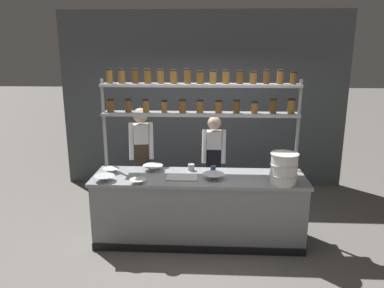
# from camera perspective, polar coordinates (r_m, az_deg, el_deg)

# --- Properties ---
(ground_plane) EXTENTS (40.00, 40.00, 0.00)m
(ground_plane) POSITION_cam_1_polar(r_m,az_deg,el_deg) (5.34, 1.01, -14.27)
(ground_plane) COLOR slate
(back_wall) EXTENTS (5.21, 0.12, 3.21)m
(back_wall) POSITION_cam_1_polar(r_m,az_deg,el_deg) (6.96, 1.68, 6.56)
(back_wall) COLOR #4C5156
(back_wall) RESTS_ON ground_plane
(prep_counter) EXTENTS (2.81, 0.76, 0.92)m
(prep_counter) POSITION_cam_1_polar(r_m,az_deg,el_deg) (5.13, 1.03, -9.79)
(prep_counter) COLOR gray
(prep_counter) RESTS_ON ground_plane
(spice_shelf_unit) EXTENTS (2.70, 0.28, 2.30)m
(spice_shelf_unit) POSITION_cam_1_polar(r_m,az_deg,el_deg) (5.06, 1.19, 6.60)
(spice_shelf_unit) COLOR #999BA0
(spice_shelf_unit) RESTS_ON ground_plane
(chef_left) EXTENTS (0.39, 0.32, 1.71)m
(chef_left) POSITION_cam_1_polar(r_m,az_deg,el_deg) (5.70, -7.66, -1.73)
(chef_left) COLOR black
(chef_left) RESTS_ON ground_plane
(chef_center) EXTENTS (0.36, 0.28, 1.58)m
(chef_center) POSITION_cam_1_polar(r_m,az_deg,el_deg) (5.72, 3.33, -2.51)
(chef_center) COLOR black
(chef_center) RESTS_ON ground_plane
(container_stack) EXTENTS (0.35, 0.35, 0.40)m
(container_stack) POSITION_cam_1_polar(r_m,az_deg,el_deg) (4.77, 13.82, -3.66)
(container_stack) COLOR white
(container_stack) RESTS_ON prep_counter
(cutting_board) EXTENTS (0.40, 0.26, 0.02)m
(cutting_board) POSITION_cam_1_polar(r_m,az_deg,el_deg) (4.88, -1.53, -5.13)
(cutting_board) COLOR silver
(cutting_board) RESTS_ON prep_counter
(prep_bowl_near_left) EXTENTS (0.28, 0.28, 0.08)m
(prep_bowl_near_left) POSITION_cam_1_polar(r_m,az_deg,el_deg) (4.85, 3.31, -4.97)
(prep_bowl_near_left) COLOR silver
(prep_bowl_near_left) RESTS_ON prep_counter
(prep_bowl_center_front) EXTENTS (0.28, 0.28, 0.08)m
(prep_bowl_center_front) POSITION_cam_1_polar(r_m,az_deg,el_deg) (5.20, -5.98, -3.66)
(prep_bowl_center_front) COLOR white
(prep_bowl_center_front) RESTS_ON prep_counter
(prep_bowl_center_back) EXTENTS (0.21, 0.21, 0.06)m
(prep_bowl_center_back) POSITION_cam_1_polar(r_m,az_deg,el_deg) (4.75, -8.26, -5.67)
(prep_bowl_center_back) COLOR silver
(prep_bowl_center_back) RESTS_ON prep_counter
(prep_bowl_near_right) EXTENTS (0.22, 0.22, 0.06)m
(prep_bowl_near_right) POSITION_cam_1_polar(r_m,az_deg,el_deg) (5.21, -12.20, -3.95)
(prep_bowl_near_right) COLOR silver
(prep_bowl_near_right) RESTS_ON prep_counter
(prep_bowl_far_left) EXTENTS (0.26, 0.26, 0.07)m
(prep_bowl_far_left) POSITION_cam_1_polar(r_m,az_deg,el_deg) (4.91, -13.20, -5.12)
(prep_bowl_far_left) COLOR silver
(prep_bowl_far_left) RESTS_ON prep_counter
(serving_cup_front) EXTENTS (0.07, 0.07, 0.11)m
(serving_cup_front) POSITION_cam_1_polar(r_m,az_deg,el_deg) (5.05, 3.25, -3.94)
(serving_cup_front) COLOR #334C70
(serving_cup_front) RESTS_ON prep_counter
(serving_cup_by_board) EXTENTS (0.09, 0.09, 0.09)m
(serving_cup_by_board) POSITION_cam_1_polar(r_m,az_deg,el_deg) (5.18, -0.12, -3.57)
(serving_cup_by_board) COLOR #B2B7BC
(serving_cup_by_board) RESTS_ON prep_counter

